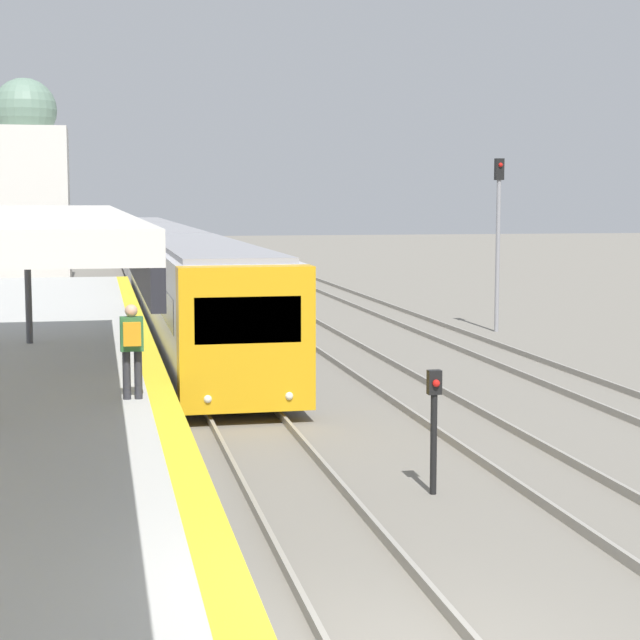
{
  "coord_description": "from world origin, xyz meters",
  "views": [
    {
      "loc": [
        -2.8,
        -9.19,
        4.36
      ],
      "look_at": [
        2.03,
        13.92,
        1.7
      ],
      "focal_mm": 60.0,
      "sensor_mm": 36.0,
      "label": 1
    }
  ],
  "objects_px": {
    "train_near": "(164,261)",
    "signal_mast_far": "(498,225)",
    "person_on_platform": "(132,343)",
    "signal_post_near": "(434,418)"
  },
  "relations": [
    {
      "from": "person_on_platform",
      "to": "signal_mast_far",
      "type": "height_order",
      "value": "signal_mast_far"
    },
    {
      "from": "train_near",
      "to": "signal_mast_far",
      "type": "relative_size",
      "value": 9.02
    },
    {
      "from": "train_near",
      "to": "signal_mast_far",
      "type": "height_order",
      "value": "signal_mast_far"
    },
    {
      "from": "person_on_platform",
      "to": "train_near",
      "type": "bearing_deg",
      "value": 85.29
    },
    {
      "from": "signal_post_near",
      "to": "signal_mast_far",
      "type": "bearing_deg",
      "value": 66.24
    },
    {
      "from": "signal_post_near",
      "to": "signal_mast_far",
      "type": "xyz_separation_m",
      "value": [
        8.11,
        18.42,
        2.38
      ]
    },
    {
      "from": "signal_post_near",
      "to": "person_on_platform",
      "type": "bearing_deg",
      "value": 138.15
    },
    {
      "from": "person_on_platform",
      "to": "signal_post_near",
      "type": "xyz_separation_m",
      "value": [
        4.26,
        -3.82,
        -0.72
      ]
    },
    {
      "from": "train_near",
      "to": "signal_post_near",
      "type": "bearing_deg",
      "value": -86.27
    },
    {
      "from": "person_on_platform",
      "to": "train_near",
      "type": "relative_size",
      "value": 0.03
    }
  ]
}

